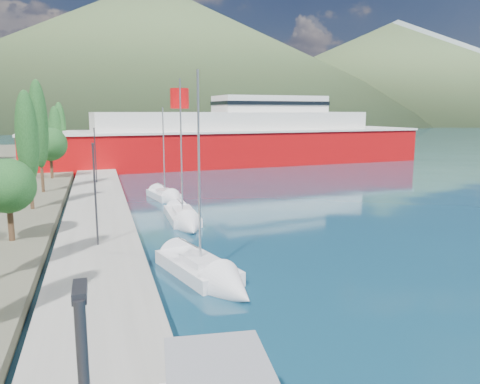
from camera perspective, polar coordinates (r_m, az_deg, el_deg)
name	(u,v)px	position (r m, az deg, el deg)	size (l,w,h in m)	color
ground	(130,143)	(135.23, -13.29, 5.88)	(1400.00, 1400.00, 0.00)	#12394F
quay	(98,210)	(41.50, -16.98, -2.13)	(5.00, 88.00, 0.80)	gray
hills_far	(207,59)	(653.92, -4.00, 15.84)	(1480.00, 900.00, 180.00)	gray
hills_near	(227,62)	(403.66, -1.60, 15.58)	(1010.00, 520.00, 115.00)	#445933
tree_row	(37,143)	(47.95, -23.51, 5.48)	(4.00, 62.19, 11.05)	#47301E
lamp_posts	(95,189)	(29.49, -17.25, 0.39)	(0.15, 50.01, 6.06)	#2D2D33
sailboat_near	(215,279)	(24.07, -3.05, -10.56)	(4.48, 8.49, 11.69)	silver
sailboat_mid	(186,222)	(36.25, -6.59, -3.63)	(2.32, 8.37, 12.00)	silver
sailboat_far	(170,198)	(46.33, -8.59, -0.74)	(3.46, 7.03, 9.90)	silver
ferry	(235,140)	(77.91, -0.67, 6.31)	(65.65, 18.87, 12.86)	#B1080B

